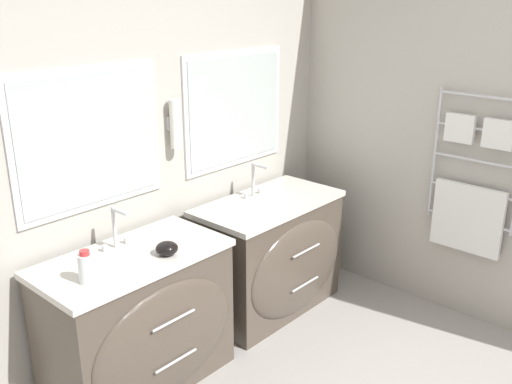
% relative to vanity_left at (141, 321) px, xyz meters
% --- Properties ---
extents(wall_back, '(4.86, 0.15, 2.60)m').
position_rel_vanity_left_xyz_m(wall_back, '(0.32, 0.37, 0.90)').
color(wall_back, '#B2ADA3').
rests_on(wall_back, ground_plane).
extents(wall_right, '(0.13, 4.03, 2.60)m').
position_rel_vanity_left_xyz_m(wall_right, '(1.96, -0.77, 0.89)').
color(wall_right, '#B2ADA3').
rests_on(wall_right, ground_plane).
extents(vanity_left, '(1.02, 0.60, 0.80)m').
position_rel_vanity_left_xyz_m(vanity_left, '(0.00, 0.00, 0.00)').
color(vanity_left, '#4C4238').
rests_on(vanity_left, ground_plane).
extents(vanity_right, '(1.02, 0.60, 0.80)m').
position_rel_vanity_left_xyz_m(vanity_right, '(1.11, 0.00, 0.00)').
color(vanity_right, '#4C4238').
rests_on(vanity_right, ground_plane).
extents(faucet_left, '(0.17, 0.14, 0.24)m').
position_rel_vanity_left_xyz_m(faucet_left, '(0.00, 0.16, 0.51)').
color(faucet_left, silver).
rests_on(faucet_left, vanity_left).
extents(faucet_right, '(0.17, 0.14, 0.24)m').
position_rel_vanity_left_xyz_m(faucet_right, '(1.11, 0.16, 0.51)').
color(faucet_right, silver).
rests_on(faucet_right, vanity_right).
extents(toiletry_bottle, '(0.07, 0.07, 0.17)m').
position_rel_vanity_left_xyz_m(toiletry_bottle, '(-0.32, -0.05, 0.47)').
color(toiletry_bottle, silver).
rests_on(toiletry_bottle, vanity_left).
extents(amenity_bowl, '(0.12, 0.12, 0.07)m').
position_rel_vanity_left_xyz_m(amenity_bowl, '(0.13, -0.10, 0.43)').
color(amenity_bowl, black).
rests_on(amenity_bowl, vanity_left).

